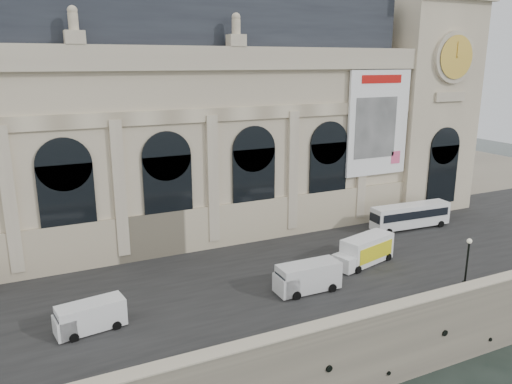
# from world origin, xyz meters

# --- Properties ---
(quay) EXTENTS (160.00, 70.00, 6.00)m
(quay) POSITION_xyz_m (0.00, 35.00, 3.00)
(quay) COLOR gray
(quay) RESTS_ON ground
(street) EXTENTS (160.00, 24.00, 0.06)m
(street) POSITION_xyz_m (0.00, 14.00, 6.03)
(street) COLOR #2D2D2D
(street) RESTS_ON quay
(parapet) EXTENTS (160.00, 1.40, 1.21)m
(parapet) POSITION_xyz_m (0.00, 0.60, 6.62)
(parapet) COLOR gray
(parapet) RESTS_ON quay
(museum) EXTENTS (69.00, 18.70, 29.10)m
(museum) POSITION_xyz_m (-5.98, 30.86, 19.72)
(museum) COLOR beige
(museum) RESTS_ON quay
(clock_pavilion) EXTENTS (13.00, 14.72, 36.70)m
(clock_pavilion) POSITION_xyz_m (34.00, 27.93, 23.42)
(clock_pavilion) COLOR beige
(clock_pavilion) RESTS_ON quay
(bus_right) EXTENTS (10.83, 3.01, 3.15)m
(bus_right) POSITION_xyz_m (25.71, 17.58, 7.77)
(bus_right) COLOR white
(bus_right) RESTS_ON quay
(van_b) EXTENTS (5.52, 2.74, 2.36)m
(van_b) POSITION_xyz_m (-14.33, 9.31, 7.21)
(van_b) COLOR silver
(van_b) RESTS_ON quay
(van_c) EXTENTS (6.10, 2.60, 2.70)m
(van_c) POSITION_xyz_m (4.55, 7.96, 7.38)
(van_c) COLOR silver
(van_c) RESTS_ON quay
(box_truck) EXTENTS (7.64, 4.11, 2.94)m
(box_truck) POSITION_xyz_m (13.48, 10.87, 7.48)
(box_truck) COLOR white
(box_truck) RESTS_ON quay
(lamp_right) EXTENTS (0.48, 0.48, 4.71)m
(lamp_right) POSITION_xyz_m (18.80, 2.53, 8.34)
(lamp_right) COLOR black
(lamp_right) RESTS_ON quay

